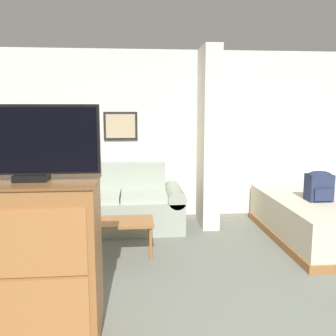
{
  "coord_description": "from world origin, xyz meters",
  "views": [
    {
      "loc": [
        -0.9,
        -2.06,
        1.73
      ],
      "look_at": [
        -0.52,
        2.21,
        1.05
      ],
      "focal_mm": 40.0,
      "sensor_mm": 36.0,
      "label": 1
    }
  ],
  "objects_px": {
    "bed": "(325,218)",
    "backpack": "(319,185)",
    "tv": "(30,143)",
    "tv_dresser": "(36,260)",
    "table_lamp": "(48,180)",
    "couch": "(121,206)",
    "coffee_table": "(122,225)"
  },
  "relations": [
    {
      "from": "tv_dresser",
      "to": "bed",
      "type": "relative_size",
      "value": 0.57
    },
    {
      "from": "table_lamp",
      "to": "backpack",
      "type": "xyz_separation_m",
      "value": [
        3.6,
        -0.76,
        0.01
      ]
    },
    {
      "from": "coffee_table",
      "to": "tv",
      "type": "bearing_deg",
      "value": -109.94
    },
    {
      "from": "tv_dresser",
      "to": "tv",
      "type": "xyz_separation_m",
      "value": [
        0.0,
        0.0,
        0.88
      ]
    },
    {
      "from": "couch",
      "to": "coffee_table",
      "type": "height_order",
      "value": "couch"
    },
    {
      "from": "bed",
      "to": "tv_dresser",
      "type": "bearing_deg",
      "value": -149.89
    },
    {
      "from": "tv_dresser",
      "to": "backpack",
      "type": "xyz_separation_m",
      "value": [
        3.12,
        1.81,
        0.14
      ]
    },
    {
      "from": "tv_dresser",
      "to": "bed",
      "type": "distance_m",
      "value": 3.81
    },
    {
      "from": "table_lamp",
      "to": "tv_dresser",
      "type": "xyz_separation_m",
      "value": [
        0.48,
        -2.57,
        -0.14
      ]
    },
    {
      "from": "backpack",
      "to": "couch",
      "type": "bearing_deg",
      "value": 163.5
    },
    {
      "from": "coffee_table",
      "to": "tv_dresser",
      "type": "xyz_separation_m",
      "value": [
        -0.58,
        -1.59,
        0.24
      ]
    },
    {
      "from": "tv",
      "to": "backpack",
      "type": "height_order",
      "value": "tv"
    },
    {
      "from": "bed",
      "to": "backpack",
      "type": "xyz_separation_m",
      "value": [
        -0.16,
        -0.09,
        0.47
      ]
    },
    {
      "from": "table_lamp",
      "to": "coffee_table",
      "type": "bearing_deg",
      "value": -42.72
    },
    {
      "from": "tv",
      "to": "bed",
      "type": "bearing_deg",
      "value": 30.1
    },
    {
      "from": "bed",
      "to": "table_lamp",
      "type": "bearing_deg",
      "value": 169.89
    },
    {
      "from": "bed",
      "to": "tv",
      "type": "bearing_deg",
      "value": -149.9
    },
    {
      "from": "table_lamp",
      "to": "bed",
      "type": "distance_m",
      "value": 3.85
    },
    {
      "from": "backpack",
      "to": "bed",
      "type": "bearing_deg",
      "value": 28.96
    },
    {
      "from": "table_lamp",
      "to": "backpack",
      "type": "relative_size",
      "value": 0.86
    },
    {
      "from": "couch",
      "to": "table_lamp",
      "type": "height_order",
      "value": "couch"
    },
    {
      "from": "tv_dresser",
      "to": "tv",
      "type": "relative_size",
      "value": 1.22
    },
    {
      "from": "coffee_table",
      "to": "table_lamp",
      "type": "bearing_deg",
      "value": 137.28
    },
    {
      "from": "couch",
      "to": "tv_dresser",
      "type": "xyz_separation_m",
      "value": [
        -0.54,
        -2.58,
        0.27
      ]
    },
    {
      "from": "backpack",
      "to": "tv",
      "type": "bearing_deg",
      "value": -149.84
    },
    {
      "from": "couch",
      "to": "coffee_table",
      "type": "xyz_separation_m",
      "value": [
        0.04,
        -0.98,
        0.03
      ]
    },
    {
      "from": "couch",
      "to": "bed",
      "type": "bearing_deg",
      "value": -13.78
    },
    {
      "from": "coffee_table",
      "to": "tv",
      "type": "distance_m",
      "value": 2.04
    },
    {
      "from": "coffee_table",
      "to": "tv_dresser",
      "type": "relative_size",
      "value": 0.62
    },
    {
      "from": "tv_dresser",
      "to": "tv",
      "type": "bearing_deg",
      "value": 90.0
    },
    {
      "from": "couch",
      "to": "bed",
      "type": "xyz_separation_m",
      "value": [
        2.74,
        -0.67,
        -0.06
      ]
    },
    {
      "from": "tv",
      "to": "tv_dresser",
      "type": "bearing_deg",
      "value": -90.0
    }
  ]
}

